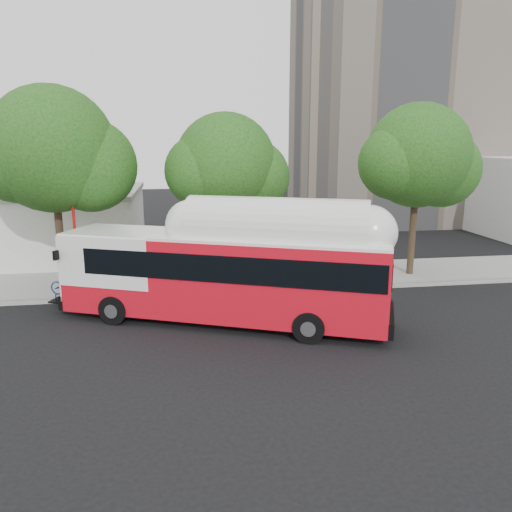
# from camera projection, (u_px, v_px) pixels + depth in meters

# --- Properties ---
(ground) EXTENTS (120.00, 120.00, 0.00)m
(ground) POSITION_uv_depth(u_px,v_px,m) (266.00, 322.00, 20.38)
(ground) COLOR black
(ground) RESTS_ON ground
(sidewalk) EXTENTS (60.00, 5.00, 0.15)m
(sidewalk) POSITION_uv_depth(u_px,v_px,m) (245.00, 278.00, 26.62)
(sidewalk) COLOR gray
(sidewalk) RESTS_ON ground
(curb_strip) EXTENTS (60.00, 0.30, 0.15)m
(curb_strip) POSITION_uv_depth(u_px,v_px,m) (252.00, 292.00, 24.12)
(curb_strip) COLOR gray
(curb_strip) RESTS_ON ground
(red_curb_segment) EXTENTS (10.00, 0.32, 0.16)m
(red_curb_segment) POSITION_uv_depth(u_px,v_px,m) (189.00, 295.00, 23.67)
(red_curb_segment) COLOR #9E2011
(red_curb_segment) RESTS_ON ground
(street_tree_left) EXTENTS (6.67, 5.80, 9.74)m
(street_tree_left) POSITION_uv_depth(u_px,v_px,m) (64.00, 154.00, 22.98)
(street_tree_left) COLOR #2D2116
(street_tree_left) RESTS_ON ground
(street_tree_mid) EXTENTS (5.75, 5.00, 8.62)m
(street_tree_mid) POSITION_uv_depth(u_px,v_px,m) (234.00, 168.00, 24.80)
(street_tree_mid) COLOR #2D2116
(street_tree_mid) RESTS_ON ground
(street_tree_right) EXTENTS (6.21, 5.40, 9.18)m
(street_tree_right) POSITION_uv_depth(u_px,v_px,m) (425.00, 160.00, 26.02)
(street_tree_right) COLOR #2D2116
(street_tree_right) RESTS_ON ground
(apartment_tower) EXTENTS (18.00, 18.00, 37.00)m
(apartment_tower) POSITION_uv_depth(u_px,v_px,m) (406.00, 26.00, 46.07)
(apartment_tower) COLOR tan
(apartment_tower) RESTS_ON ground
(low_commercial_bldg) EXTENTS (16.20, 10.20, 4.25)m
(low_commercial_bldg) POSITION_uv_depth(u_px,v_px,m) (8.00, 224.00, 31.30)
(low_commercial_bldg) COLOR silver
(low_commercial_bldg) RESTS_ON ground
(transit_bus) EXTENTS (13.80, 7.62, 4.13)m
(transit_bus) POSITION_uv_depth(u_px,v_px,m) (225.00, 276.00, 19.90)
(transit_bus) COLOR red
(transit_bus) RESTS_ON ground
(signal_pole) EXTENTS (0.13, 0.44, 4.61)m
(signal_pole) POSITION_uv_depth(u_px,v_px,m) (76.00, 249.00, 23.02)
(signal_pole) COLOR red
(signal_pole) RESTS_ON ground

